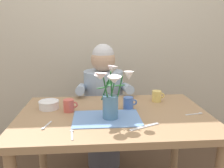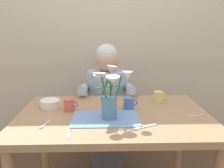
{
  "view_description": "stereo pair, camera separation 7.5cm",
  "coord_description": "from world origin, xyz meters",
  "px_view_note": "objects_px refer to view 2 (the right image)",
  "views": [
    {
      "loc": [
        -0.13,
        -1.42,
        1.27
      ],
      "look_at": [
        -0.01,
        0.05,
        0.92
      ],
      "focal_mm": 38.37,
      "sensor_mm": 36.0,
      "label": 1
    },
    {
      "loc": [
        -0.05,
        -1.42,
        1.27
      ],
      "look_at": [
        -0.01,
        0.05,
        0.92
      ],
      "focal_mm": 38.37,
      "sensor_mm": 36.0,
      "label": 2
    }
  ],
  "objects_px": {
    "ceramic_mug": "(69,105)",
    "coffee_cup": "(159,97)",
    "dinner_knife": "(142,127)",
    "ceramic_bowl": "(50,103)",
    "tea_cup": "(129,103)",
    "flower_vase": "(110,93)",
    "seated_person": "(107,108)"
  },
  "relations": [
    {
      "from": "flower_vase",
      "to": "dinner_knife",
      "type": "xyz_separation_m",
      "value": [
        0.17,
        -0.13,
        -0.16
      ]
    },
    {
      "from": "dinner_knife",
      "to": "tea_cup",
      "type": "height_order",
      "value": "tea_cup"
    },
    {
      "from": "tea_cup",
      "to": "ceramic_mug",
      "type": "xyz_separation_m",
      "value": [
        -0.39,
        -0.02,
        0.0
      ]
    },
    {
      "from": "flower_vase",
      "to": "ceramic_mug",
      "type": "height_order",
      "value": "flower_vase"
    },
    {
      "from": "ceramic_mug",
      "to": "coffee_cup",
      "type": "bearing_deg",
      "value": 14.94
    },
    {
      "from": "tea_cup",
      "to": "coffee_cup",
      "type": "xyz_separation_m",
      "value": [
        0.23,
        0.14,
        0.0
      ]
    },
    {
      "from": "flower_vase",
      "to": "dinner_knife",
      "type": "bearing_deg",
      "value": -37.62
    },
    {
      "from": "ceramic_mug",
      "to": "coffee_cup",
      "type": "relative_size",
      "value": 1.0
    },
    {
      "from": "dinner_knife",
      "to": "tea_cup",
      "type": "distance_m",
      "value": 0.31
    },
    {
      "from": "seated_person",
      "to": "dinner_knife",
      "type": "xyz_separation_m",
      "value": [
        0.19,
        -0.84,
        0.18
      ]
    },
    {
      "from": "ceramic_bowl",
      "to": "ceramic_mug",
      "type": "xyz_separation_m",
      "value": [
        0.14,
        -0.07,
        0.01
      ]
    },
    {
      "from": "ceramic_mug",
      "to": "flower_vase",
      "type": "bearing_deg",
      "value": -30.15
    },
    {
      "from": "ceramic_bowl",
      "to": "tea_cup",
      "type": "xyz_separation_m",
      "value": [
        0.53,
        -0.04,
        0.01
      ]
    },
    {
      "from": "flower_vase",
      "to": "ceramic_mug",
      "type": "xyz_separation_m",
      "value": [
        -0.26,
        0.15,
        -0.12
      ]
    },
    {
      "from": "tea_cup",
      "to": "flower_vase",
      "type": "bearing_deg",
      "value": -127.3
    },
    {
      "from": "ceramic_mug",
      "to": "coffee_cup",
      "type": "distance_m",
      "value": 0.64
    },
    {
      "from": "flower_vase",
      "to": "ceramic_mug",
      "type": "bearing_deg",
      "value": 149.85
    },
    {
      "from": "seated_person",
      "to": "ceramic_bowl",
      "type": "relative_size",
      "value": 8.35
    },
    {
      "from": "flower_vase",
      "to": "tea_cup",
      "type": "relative_size",
      "value": 3.38
    },
    {
      "from": "flower_vase",
      "to": "ceramic_mug",
      "type": "distance_m",
      "value": 0.32
    },
    {
      "from": "ceramic_mug",
      "to": "dinner_knife",
      "type": "bearing_deg",
      "value": -33.31
    },
    {
      "from": "seated_person",
      "to": "ceramic_bowl",
      "type": "bearing_deg",
      "value": -131.8
    },
    {
      "from": "dinner_knife",
      "to": "coffee_cup",
      "type": "height_order",
      "value": "coffee_cup"
    },
    {
      "from": "ceramic_bowl",
      "to": "ceramic_mug",
      "type": "relative_size",
      "value": 1.46
    },
    {
      "from": "seated_person",
      "to": "coffee_cup",
      "type": "relative_size",
      "value": 12.2
    },
    {
      "from": "ceramic_bowl",
      "to": "ceramic_mug",
      "type": "bearing_deg",
      "value": -25.3
    },
    {
      "from": "flower_vase",
      "to": "tea_cup",
      "type": "bearing_deg",
      "value": 52.7
    },
    {
      "from": "flower_vase",
      "to": "ceramic_mug",
      "type": "relative_size",
      "value": 3.38
    },
    {
      "from": "flower_vase",
      "to": "tea_cup",
      "type": "xyz_separation_m",
      "value": [
        0.13,
        0.17,
        -0.12
      ]
    },
    {
      "from": "dinner_knife",
      "to": "coffee_cup",
      "type": "distance_m",
      "value": 0.49
    },
    {
      "from": "tea_cup",
      "to": "coffee_cup",
      "type": "height_order",
      "value": "same"
    },
    {
      "from": "tea_cup",
      "to": "ceramic_bowl",
      "type": "bearing_deg",
      "value": 175.23
    }
  ]
}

